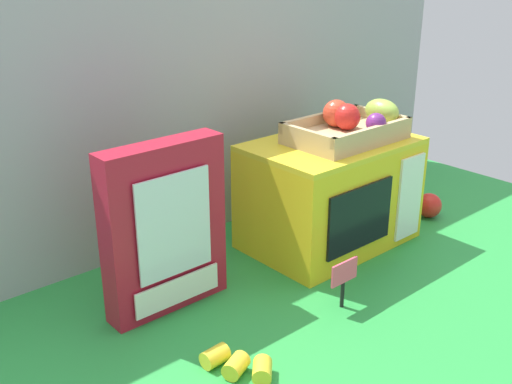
{
  "coord_description": "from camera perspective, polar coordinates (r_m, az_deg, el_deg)",
  "views": [
    {
      "loc": [
        -0.86,
        -0.86,
        0.65
      ],
      "look_at": [
        -0.08,
        0.03,
        0.18
      ],
      "focal_mm": 43.03,
      "sensor_mm": 36.0,
      "label": 1
    }
  ],
  "objects": [
    {
      "name": "price_sign",
      "position": [
        1.2,
        8.17,
        -7.83
      ],
      "size": [
        0.07,
        0.01,
        0.1
      ],
      "color": "black",
      "rests_on": "ground"
    },
    {
      "name": "loose_toy_banana",
      "position": [
        1.05,
        -1.73,
        -15.7
      ],
      "size": [
        0.09,
        0.12,
        0.03
      ],
      "color": "yellow",
      "rests_on": "ground"
    },
    {
      "name": "cookie_set_box",
      "position": [
        1.16,
        -8.46,
        -3.36
      ],
      "size": [
        0.25,
        0.06,
        0.33
      ],
      "color": "#B2192D",
      "rests_on": "ground"
    },
    {
      "name": "ground_plane",
      "position": [
        1.38,
        3.19,
        -6.6
      ],
      "size": [
        1.7,
        1.7,
        0.0
      ],
      "primitive_type": "plane",
      "color": "green",
      "rests_on": "ground"
    },
    {
      "name": "toy_microwave",
      "position": [
        1.43,
        6.91,
        -0.1
      ],
      "size": [
        0.38,
        0.26,
        0.25
      ],
      "color": "yellow",
      "rests_on": "ground"
    },
    {
      "name": "loose_toy_apple",
      "position": [
        1.66,
        15.8,
        -1.2
      ],
      "size": [
        0.06,
        0.06,
        0.06
      ],
      "primitive_type": "sphere",
      "color": "red",
      "rests_on": "ground"
    },
    {
      "name": "food_groups_crate",
      "position": [
        1.41,
        8.84,
        6.09
      ],
      "size": [
        0.27,
        0.17,
        0.09
      ],
      "color": "tan",
      "rests_on": "toy_microwave"
    },
    {
      "name": "display_back_panel",
      "position": [
        1.46,
        -4.21,
        8.36
      ],
      "size": [
        1.61,
        0.03,
        0.63
      ],
      "primitive_type": "cube",
      "color": "#A0A3A8",
      "rests_on": "ground"
    }
  ]
}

